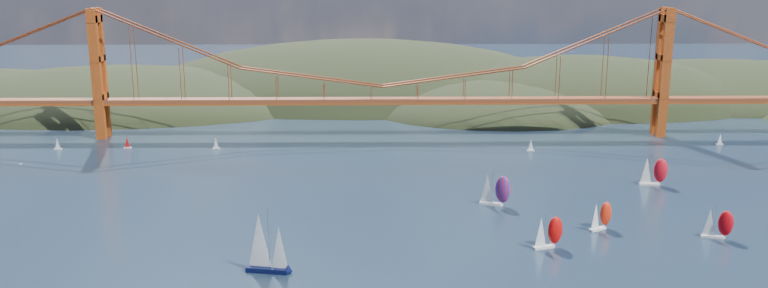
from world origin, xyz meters
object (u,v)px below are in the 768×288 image
(racer_2, at_px, (717,223))
(racer_rwb, at_px, (495,189))
(racer_0, at_px, (548,232))
(sloop_navy, at_px, (265,244))
(racer_3, at_px, (653,171))
(racer_1, at_px, (601,215))

(racer_2, bearing_deg, racer_rwb, 167.56)
(racer_rwb, bearing_deg, racer_0, -58.61)
(racer_2, height_order, racer_rwb, racer_rwb)
(sloop_navy, bearing_deg, racer_2, 21.77)
(sloop_navy, relative_size, racer_rwb, 1.48)
(racer_3, bearing_deg, racer_1, -122.98)
(racer_0, xyz_separation_m, racer_3, (48.70, 57.48, 0.49))
(racer_rwb, bearing_deg, racer_3, 39.72)
(racer_1, bearing_deg, sloop_navy, 167.69)
(racer_1, bearing_deg, racer_0, -172.31)
(racer_1, height_order, racer_2, racer_2)
(sloop_navy, height_order, racer_0, sloop_navy)
(racer_1, relative_size, racer_2, 0.98)
(racer_0, distance_m, racer_rwb, 37.29)
(sloop_navy, distance_m, racer_rwb, 80.79)
(racer_0, relative_size, racer_3, 0.90)
(racer_0, xyz_separation_m, racer_2, (47.01, 6.46, -0.20))
(racer_rwb, bearing_deg, sloop_navy, -121.63)
(racer_0, xyz_separation_m, racer_1, (17.90, 13.86, -0.30))
(racer_1, height_order, racer_rwb, racer_rwb)
(racer_1, distance_m, racer_rwb, 34.24)
(racer_0, bearing_deg, sloop_navy, 173.42)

